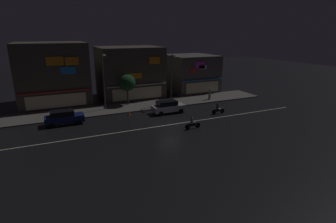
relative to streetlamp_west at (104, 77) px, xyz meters
The scene contains 15 objects.
ground_plane 11.57m from the streetlamp_west, 58.66° to the right, with size 140.00×140.00×0.00m, color black.
lane_divider_stripe 11.57m from the streetlamp_west, 58.66° to the right, with size 36.61×0.16×0.01m, color beige.
sidewalk_far 7.13m from the streetlamp_west, ahead, with size 38.53×5.19×0.14m, color #5B5954.
storefront_left_block 9.32m from the streetlamp_west, 130.31° to the left, with size 9.65×8.88×8.95m.
storefront_center_block 18.48m from the streetlamp_west, 22.00° to the left, with size 7.87×8.47×6.41m.
storefront_right_block 8.80m from the streetlamp_west, 50.97° to the left, with size 9.80×8.30×8.10m.
streetlamp_west is the anchor object (origin of this frame).
streetlamp_mid 9.56m from the streetlamp_west, ahead, with size 0.44×1.64×7.16m.
pedestrian_on_sidewalk 16.56m from the streetlamp_west, ahead, with size 0.39×0.39×1.88m.
street_tree 4.01m from the streetlamp_west, 21.12° to the left, with size 2.36×2.36×4.39m.
parked_car_near_kerb 7.75m from the streetlamp_west, 145.39° to the right, with size 4.30×1.98×1.67m.
parked_car_trailing 9.38m from the streetlamp_west, 32.50° to the right, with size 4.30×1.98×1.67m.
motorcycle_lead 13.97m from the streetlamp_west, 57.24° to the right, with size 1.90×0.60×1.52m.
motorcycle_following 15.70m from the streetlamp_west, 30.23° to the right, with size 1.90×0.60×1.52m.
traffic_cone 5.94m from the streetlamp_west, 55.94° to the right, with size 0.36×0.36×0.55m, color orange.
Camera 1 is at (-12.25, -26.54, 10.28)m, focal length 28.55 mm.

